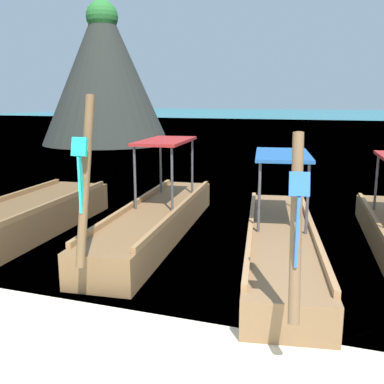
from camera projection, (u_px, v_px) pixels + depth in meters
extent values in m
plane|color=#147A89|center=(327.00, 119.00, 61.40)|extent=(120.00, 120.00, 0.00)
cube|color=brown|center=(24.00, 220.00, 9.06)|extent=(1.68, 5.14, 0.64)
cube|color=brown|center=(50.00, 204.00, 8.83)|extent=(0.42, 4.65, 0.10)
cube|color=brown|center=(156.00, 222.00, 9.02)|extent=(1.67, 5.89, 0.58)
cube|color=#9F7246|center=(132.00, 205.00, 9.07)|extent=(0.62, 5.32, 0.10)
cube|color=#9F7246|center=(180.00, 207.00, 8.84)|extent=(0.62, 5.32, 0.10)
cylinder|color=brown|center=(85.00, 181.00, 5.86)|extent=(0.19, 0.67, 2.25)
cube|color=#1ECCBC|center=(79.00, 147.00, 5.65)|extent=(0.21, 0.13, 0.25)
cube|color=#1ECCBC|center=(81.00, 185.00, 5.74)|extent=(0.04, 0.08, 0.74)
cylinder|color=#4C4C51|center=(135.00, 178.00, 8.78)|extent=(0.05, 0.05, 1.26)
cylinder|color=#4C4C51|center=(172.00, 180.00, 8.61)|extent=(0.05, 0.05, 1.26)
cylinder|color=#4C4C51|center=(161.00, 165.00, 10.44)|extent=(0.05, 0.05, 1.26)
cylinder|color=#4C4C51|center=(192.00, 167.00, 10.27)|extent=(0.05, 0.05, 1.26)
cube|color=#AD2323|center=(165.00, 141.00, 9.39)|extent=(1.12, 2.03, 0.06)
cube|color=olive|center=(281.00, 244.00, 7.76)|extent=(2.10, 5.87, 0.51)
cube|color=#AF7F52|center=(251.00, 226.00, 7.77)|extent=(0.98, 5.24, 0.10)
cube|color=#AF7F52|center=(313.00, 229.00, 7.61)|extent=(0.98, 5.24, 0.10)
cylinder|color=brown|center=(296.00, 226.00, 4.58)|extent=(0.24, 0.71, 1.92)
cube|color=blue|center=(299.00, 184.00, 4.35)|extent=(0.22, 0.16, 0.25)
cube|color=blue|center=(297.00, 232.00, 4.43)|extent=(0.04, 0.08, 0.72)
cylinder|color=#4C4C51|center=(259.00, 198.00, 7.50)|extent=(0.06, 0.06, 1.20)
cylinder|color=#4C4C51|center=(307.00, 199.00, 7.38)|extent=(0.06, 0.06, 1.20)
cylinder|color=#4C4C51|center=(260.00, 180.00, 9.17)|extent=(0.06, 0.06, 1.20)
cylinder|color=#4C4C51|center=(299.00, 181.00, 9.05)|extent=(0.06, 0.06, 1.20)
cube|color=#235BA3|center=(283.00, 155.00, 8.15)|extent=(1.28, 2.07, 0.06)
cube|color=#9F7246|center=(381.00, 231.00, 7.59)|extent=(0.61, 5.90, 0.10)
cylinder|color=#4C4C51|center=(376.00, 182.00, 9.13)|extent=(0.05, 0.05, 1.17)
cone|color=#2D302B|center=(104.00, 70.00, 27.13)|extent=(7.82, 7.82, 8.98)
cone|color=#32352F|center=(76.00, 109.00, 29.17)|extent=(2.88, 2.88, 4.20)
sphere|color=#2D7A33|center=(102.00, 17.00, 26.50)|extent=(1.91, 1.91, 1.91)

